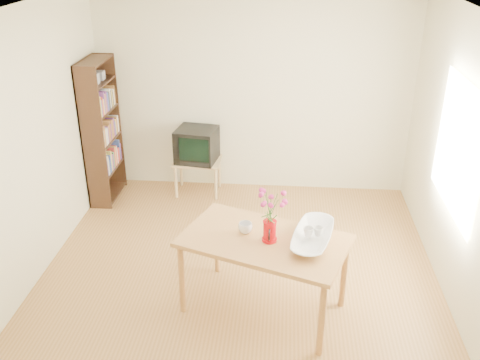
# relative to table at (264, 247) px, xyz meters

# --- Properties ---
(room) EXTENTS (4.50, 4.50, 4.50)m
(room) POSITION_rel_table_xyz_m (-0.24, 0.35, 0.63)
(room) COLOR olive
(room) RESTS_ON ground
(table) EXTENTS (1.61, 1.25, 0.75)m
(table) POSITION_rel_table_xyz_m (0.00, 0.00, 0.00)
(table) COLOR #A66F38
(table) RESTS_ON ground
(tv_stand) EXTENTS (0.60, 0.45, 0.46)m
(tv_stand) POSITION_rel_table_xyz_m (-0.97, 2.32, -0.28)
(tv_stand) COLOR tan
(tv_stand) RESTS_ON ground
(bookshelf) EXTENTS (0.28, 0.70, 1.80)m
(bookshelf) POSITION_rel_table_xyz_m (-2.12, 2.10, 0.17)
(bookshelf) COLOR black
(bookshelf) RESTS_ON ground
(pitcher) EXTENTS (0.13, 0.21, 0.20)m
(pitcher) POSITION_rel_table_xyz_m (0.04, -0.02, 0.17)
(pitcher) COLOR red
(pitcher) RESTS_ON table
(flowers) EXTENTS (0.22, 0.22, 0.31)m
(flowers) POSITION_rel_table_xyz_m (0.04, -0.02, 0.42)
(flowers) COLOR #F5399B
(flowers) RESTS_ON pitcher
(mug) EXTENTS (0.13, 0.13, 0.10)m
(mug) POSITION_rel_table_xyz_m (-0.17, 0.09, 0.13)
(mug) COLOR white
(mug) RESTS_ON table
(bowl) EXTENTS (0.57, 0.57, 0.45)m
(bowl) POSITION_rel_table_xyz_m (0.42, 0.02, 0.30)
(bowl) COLOR white
(bowl) RESTS_ON table
(teacup_a) EXTENTS (0.09, 0.09, 0.07)m
(teacup_a) POSITION_rel_table_xyz_m (0.38, 0.02, 0.26)
(teacup_a) COLOR white
(teacup_a) RESTS_ON bowl
(teacup_b) EXTENTS (0.08, 0.08, 0.07)m
(teacup_b) POSITION_rel_table_xyz_m (0.46, 0.04, 0.26)
(teacup_b) COLOR white
(teacup_b) RESTS_ON bowl
(television) EXTENTS (0.55, 0.53, 0.43)m
(television) POSITION_rel_table_xyz_m (-0.97, 2.33, 0.01)
(television) COLOR black
(television) RESTS_ON tv_stand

